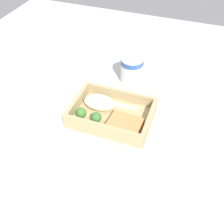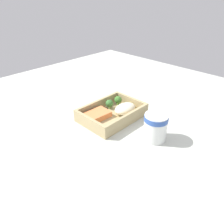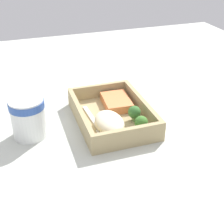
% 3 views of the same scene
% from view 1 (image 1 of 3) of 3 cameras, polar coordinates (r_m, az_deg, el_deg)
% --- Properties ---
extents(ground_plane, '(1.60, 1.60, 0.02)m').
position_cam_1_polar(ground_plane, '(0.86, -0.00, -1.78)').
color(ground_plane, '#B5B9AF').
extents(takeout_tray, '(0.25, 0.18, 0.01)m').
position_cam_1_polar(takeout_tray, '(0.84, -0.00, -1.02)').
color(takeout_tray, tan).
rests_on(takeout_tray, ground_plane).
extents(tray_rim, '(0.25, 0.18, 0.04)m').
position_cam_1_polar(tray_rim, '(0.83, -0.00, 0.24)').
color(tray_rim, tan).
rests_on(tray_rim, takeout_tray).
extents(salmon_fillet, '(0.10, 0.08, 0.02)m').
position_cam_1_polar(salmon_fillet, '(0.80, 2.90, -2.58)').
color(salmon_fillet, '#E88149').
rests_on(salmon_fillet, takeout_tray).
extents(mashed_potatoes, '(0.10, 0.07, 0.04)m').
position_cam_1_polar(mashed_potatoes, '(0.86, -2.78, 2.15)').
color(mashed_potatoes, beige).
rests_on(mashed_potatoes, takeout_tray).
extents(broccoli_floret_1, '(0.03, 0.03, 0.04)m').
position_cam_1_polar(broccoli_floret_1, '(0.80, -3.46, -1.27)').
color(broccoli_floret_1, '#77975D').
rests_on(broccoli_floret_1, takeout_tray).
extents(broccoli_floret_2, '(0.03, 0.03, 0.04)m').
position_cam_1_polar(broccoli_floret_2, '(0.82, -6.71, -0.23)').
color(broccoli_floret_2, '#75A14F').
rests_on(broccoli_floret_2, takeout_tray).
extents(fork, '(0.16, 0.03, 0.00)m').
position_cam_1_polar(fork, '(0.88, -0.01, 1.83)').
color(fork, silver).
rests_on(fork, takeout_tray).
extents(paper_cup, '(0.08, 0.08, 0.10)m').
position_cam_1_polar(paper_cup, '(0.97, 4.15, 9.44)').
color(paper_cup, white).
rests_on(paper_cup, ground_plane).
extents(receipt_slip, '(0.11, 0.17, 0.00)m').
position_cam_1_polar(receipt_slip, '(0.83, 13.44, -4.03)').
color(receipt_slip, white).
rests_on(receipt_slip, ground_plane).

